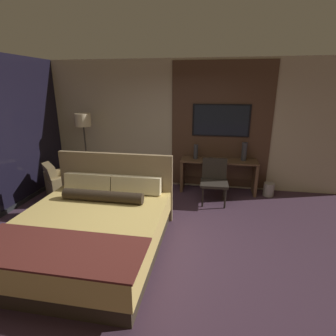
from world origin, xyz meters
TOP-DOWN VIEW (x-y plane):
  - ground_plane at (0.00, 0.00)m, footprint 16.00×16.00m
  - wall_back_tv_panel at (0.11, 2.59)m, footprint 7.20×0.09m
  - bed at (-0.93, -0.20)m, footprint 2.00×2.26m
  - desk at (0.85, 2.33)m, footprint 1.62×0.46m
  - tv at (0.85, 2.52)m, footprint 1.21×0.04m
  - desk_chair at (0.77, 1.76)m, footprint 0.54×0.54m
  - armchair_by_window at (-2.28, 1.41)m, footprint 0.99×0.99m
  - floor_lamp at (-2.14, 2.18)m, footprint 0.34×0.34m
  - vase_tall at (1.37, 2.36)m, footprint 0.11×0.11m
  - vase_short at (0.35, 2.31)m, footprint 0.09×0.09m
  - book at (0.73, 2.27)m, footprint 0.26×0.22m
  - waste_bin at (1.93, 2.24)m, footprint 0.22×0.22m

SIDE VIEW (x-z plane):
  - ground_plane at x=0.00m, z-range 0.00..0.00m
  - waste_bin at x=1.93m, z-range 0.00..0.28m
  - armchair_by_window at x=-2.28m, z-range -0.12..0.65m
  - bed at x=-0.93m, z-range -0.27..0.90m
  - desk at x=0.85m, z-range 0.12..0.85m
  - desk_chair at x=0.77m, z-range 0.08..0.95m
  - book at x=0.73m, z-range 0.72..0.75m
  - vase_short at x=0.35m, z-range 0.72..1.04m
  - vase_tall at x=1.37m, z-range 0.72..1.11m
  - floor_lamp at x=-2.14m, z-range 0.56..2.23m
  - wall_back_tv_panel at x=0.11m, z-range 0.00..2.80m
  - tv at x=0.85m, z-range 1.20..1.88m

